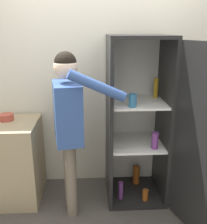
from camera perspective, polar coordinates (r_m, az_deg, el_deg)
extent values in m
cube|color=silver|center=(3.10, -0.17, 6.70)|extent=(7.00, 0.06, 2.55)
cube|color=black|center=(3.28, 6.58, -16.74)|extent=(0.63, 0.65, 0.04)
cube|color=black|center=(2.71, 7.93, 15.93)|extent=(0.63, 0.65, 0.04)
cube|color=white|center=(3.16, 6.23, -0.14)|extent=(0.63, 0.03, 1.74)
cube|color=black|center=(2.84, 1.23, -2.12)|extent=(0.04, 0.65, 1.74)
cube|color=black|center=(2.94, 12.94, -1.85)|extent=(0.03, 0.65, 1.74)
cube|color=white|center=(2.97, 7.01, -6.59)|extent=(0.56, 0.58, 0.02)
cube|color=white|center=(2.81, 7.36, 2.18)|extent=(0.56, 0.58, 0.02)
cube|color=black|center=(2.45, 19.94, -6.55)|extent=(0.24, 0.62, 1.74)
cylinder|color=#723884|center=(2.80, 11.15, -6.11)|extent=(0.07, 0.07, 0.18)
cylinder|color=teal|center=(2.56, 6.36, 2.52)|extent=(0.08, 0.08, 0.13)
cylinder|color=#9E4C19|center=(3.09, 9.10, -17.40)|extent=(0.07, 0.07, 0.12)
cylinder|color=#B78C1E|center=(2.96, 11.34, 5.18)|extent=(0.05, 0.05, 0.22)
cylinder|color=#723884|center=(3.07, 3.75, -16.63)|extent=(0.06, 0.06, 0.20)
cylinder|color=#9E4C19|center=(3.34, 7.13, -13.36)|extent=(0.08, 0.08, 0.23)
cylinder|color=#726656|center=(2.90, -7.44, -12.69)|extent=(0.11, 0.11, 0.81)
cylinder|color=#726656|center=(2.75, -7.04, -14.55)|extent=(0.11, 0.11, 0.81)
cube|color=#335193|center=(2.53, -7.84, -0.06)|extent=(0.32, 0.48, 0.57)
sphere|color=beige|center=(2.44, -8.27, 9.67)|extent=(0.22, 0.22, 0.22)
sphere|color=black|center=(2.43, -8.31, 10.58)|extent=(0.21, 0.21, 0.21)
cylinder|color=#335193|center=(2.78, -8.31, 0.87)|extent=(0.09, 0.09, 0.54)
cylinder|color=#335193|center=(2.26, -1.35, 5.67)|extent=(0.53, 0.18, 0.31)
cube|color=tan|center=(3.17, -20.58, -9.97)|extent=(0.76, 0.63, 0.91)
cylinder|color=#B24738|center=(3.04, -20.34, -1.07)|extent=(0.15, 0.15, 0.07)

